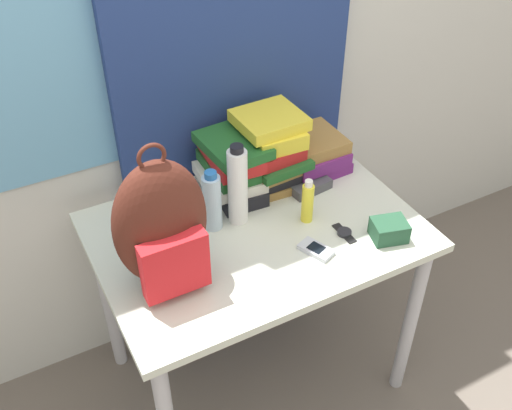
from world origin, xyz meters
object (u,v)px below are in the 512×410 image
Objects in this scene: camera_pouch at (389,230)px; wristwatch at (344,233)px; backpack at (162,228)px; sunglasses_case at (312,187)px; water_bottle at (212,202)px; sports_bottle at (238,186)px; book_stack_left at (232,166)px; book_stack_right at (311,152)px; cell_phone at (316,250)px; sunscreen_bottle at (308,202)px; book_stack_center at (269,149)px.

wristwatch is at bearing 144.30° from camera_pouch.
wristwatch is at bearing -7.52° from backpack.
camera_pouch reaches higher than sunglasses_case.
backpack is 4.61× the size of wristwatch.
sports_bottle is at bearing -5.08° from water_bottle.
sunglasses_case is 0.34m from camera_pouch.
book_stack_left reaches higher than book_stack_right.
cell_phone is 1.19× the size of wristwatch.
book_stack_right is 0.47m from cell_phone.
sports_bottle is 1.90× the size of sunglasses_case.
sports_bottle is at bearing -158.71° from book_stack_right.
book_stack_left is 0.16m from sports_bottle.
book_stack_right is 1.13× the size of water_bottle.
book_stack_left is 2.26× the size of cell_phone.
sunscreen_bottle is at bearing 69.10° from cell_phone.
water_bottle is 0.40m from sunglasses_case.
book_stack_right is 0.31m from sunscreen_bottle.
sports_bottle is 0.33m from sunglasses_case.
water_bottle is 2.14× the size of wristwatch.
book_stack_right is at bearing 21.29° from sports_bottle.
book_stack_center is 0.19m from book_stack_right.
book_stack_right reaches higher than cell_phone.
book_stack_center reaches higher than sunscreen_bottle.
water_bottle is 0.44m from wristwatch.
backpack is 0.29m from water_bottle.
book_stack_right reaches higher than camera_pouch.
backpack reaches higher than book_stack_right.
water_bottle is at bearing 131.60° from cell_phone.
cell_phone is (0.09, -0.41, -0.10)m from book_stack_left.
backpack reaches higher than sports_bottle.
book_stack_left is at bearing 102.96° from cell_phone.
camera_pouch reaches higher than cell_phone.
book_stack_left is 0.20m from water_bottle.
book_stack_center is 1.81× the size of sunscreen_bottle.
wristwatch is (0.36, -0.24, -0.10)m from water_bottle.
water_bottle is at bearing -178.64° from sunglasses_case.
book_stack_center is at bearing 90.21° from sunscreen_bottle.
sunscreen_bottle reaches higher than cell_phone.
sports_bottle reaches higher than cell_phone.
book_stack_left reaches higher than cell_phone.
book_stack_right is 0.40m from wristwatch.
book_stack_center is 0.43m from cell_phone.
sunscreen_bottle is at bearing -28.16° from sports_bottle.
sports_bottle reaches higher than book_stack_right.
sunglasses_case is at bearing -27.93° from book_stack_left.
book_stack_left is at bearing -178.62° from book_stack_center.
water_bottle is (-0.14, -0.14, -0.00)m from book_stack_left.
book_stack_left is 0.95× the size of book_stack_center.
camera_pouch is (0.39, -0.31, -0.11)m from sports_bottle.
wristwatch is at bearing -59.30° from sunscreen_bottle.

